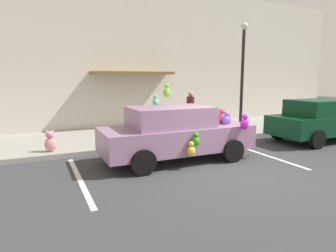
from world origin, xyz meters
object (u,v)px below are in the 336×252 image
parked_sedan_behind (321,120)px  pedestrian_near_shopfront (190,114)px  teddy_bear_on_sidewalk (50,142)px  plush_covered_car (176,133)px  street_lamp_post (243,67)px

parked_sedan_behind → pedestrian_near_shopfront: bearing=147.5°
teddy_bear_on_sidewalk → plush_covered_car: bearing=-31.2°
teddy_bear_on_sidewalk → street_lamp_post: street_lamp_post is taller
parked_sedan_behind → street_lamp_post: bearing=137.6°
street_lamp_post → parked_sedan_behind: bearing=-42.4°
parked_sedan_behind → street_lamp_post: (-2.14, 1.96, 1.95)m
plush_covered_car → teddy_bear_on_sidewalk: plush_covered_car is taller
parked_sedan_behind → street_lamp_post: 3.50m
plush_covered_car → teddy_bear_on_sidewalk: 3.78m
parked_sedan_behind → pedestrian_near_shopfront: size_ratio=2.44×
teddy_bear_on_sidewalk → pedestrian_near_shopfront: (5.19, 0.72, 0.48)m
street_lamp_post → pedestrian_near_shopfront: size_ratio=2.57×
plush_covered_car → street_lamp_post: bearing=27.3°
street_lamp_post → teddy_bear_on_sidewalk: bearing=-179.4°
parked_sedan_behind → pedestrian_near_shopfront: pedestrian_near_shopfront is taller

